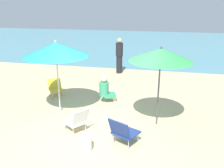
% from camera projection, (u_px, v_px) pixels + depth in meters
% --- Properties ---
extents(ground_plane, '(40.00, 40.00, 0.00)m').
position_uv_depth(ground_plane, '(100.00, 135.00, 6.04)').
color(ground_plane, '#CCB789').
extents(sea_water, '(40.00, 16.00, 0.01)m').
position_uv_depth(sea_water, '(147.00, 43.00, 19.20)').
color(sea_water, '#5693A3').
rests_on(sea_water, ground_plane).
extents(umbrella_green, '(1.55, 1.55, 2.07)m').
position_uv_depth(umbrella_green, '(161.00, 55.00, 5.98)').
color(umbrella_green, '#4C4C51').
rests_on(umbrella_green, ground_plane).
extents(umbrella_teal, '(1.83, 1.83, 2.09)m').
position_uv_depth(umbrella_teal, '(56.00, 49.00, 6.77)').
color(umbrella_teal, silver).
rests_on(umbrella_teal, ground_plane).
extents(beach_chair_a, '(0.72, 0.75, 0.66)m').
position_uv_depth(beach_chair_a, '(123.00, 131.00, 5.51)').
color(beach_chair_a, navy).
rests_on(beach_chair_a, ground_plane).
extents(beach_chair_b, '(0.65, 0.66, 0.55)m').
position_uv_depth(beach_chair_b, '(55.00, 87.00, 8.52)').
color(beach_chair_b, gold).
rests_on(beach_chair_b, ground_plane).
extents(beach_chair_c, '(0.74, 0.71, 0.64)m').
position_uv_depth(beach_chair_c, '(77.00, 120.00, 6.08)').
color(beach_chair_c, white).
rests_on(beach_chair_c, ground_plane).
extents(person_a, '(0.31, 0.31, 1.57)m').
position_uv_depth(person_a, '(119.00, 56.00, 11.01)').
color(person_a, black).
rests_on(person_a, ground_plane).
extents(person_b, '(0.54, 0.42, 0.88)m').
position_uv_depth(person_b, '(106.00, 89.00, 7.88)').
color(person_b, '#389970').
rests_on(person_b, ground_plane).
extents(beach_bag, '(0.27, 0.27, 0.30)m').
position_uv_depth(beach_bag, '(86.00, 143.00, 5.41)').
color(beach_bag, silver).
rests_on(beach_bag, ground_plane).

